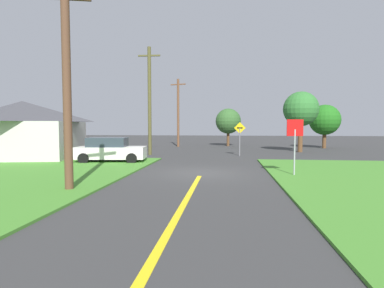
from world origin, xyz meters
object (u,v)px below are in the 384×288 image
(utility_pole_near, at_px, (67,85))
(barn, at_px, (23,130))
(stop_sign, at_px, (295,136))
(direction_sign, at_px, (240,135))
(oak_tree_left, at_px, (325,120))
(parked_car_near_building, at_px, (110,150))
(utility_pole_mid, at_px, (150,100))
(pine_tree_center, at_px, (301,109))
(utility_pole_far, at_px, (178,112))
(oak_tree_right, at_px, (228,121))

(utility_pole_near, height_order, barn, utility_pole_near)
(stop_sign, height_order, direction_sign, stop_sign)
(stop_sign, bearing_deg, oak_tree_left, -118.97)
(utility_pole_near, bearing_deg, oak_tree_left, 55.50)
(parked_car_near_building, xyz_separation_m, utility_pole_mid, (1.26, 5.37, 3.69))
(oak_tree_left, distance_m, pine_tree_center, 6.36)
(utility_pole_far, xyz_separation_m, oak_tree_right, (5.66, 1.78, -1.06))
(stop_sign, xyz_separation_m, parked_car_near_building, (-10.69, 4.34, -1.09))
(parked_car_near_building, bearing_deg, direction_sign, 24.65)
(barn, bearing_deg, oak_tree_right, 46.20)
(parked_car_near_building, xyz_separation_m, barn, (-7.20, 1.56, 1.28))
(oak_tree_left, bearing_deg, pine_tree_center, -125.49)
(oak_tree_right, bearing_deg, oak_tree_left, -13.29)
(pine_tree_center, bearing_deg, utility_pole_near, -124.22)
(pine_tree_center, bearing_deg, direction_sign, -142.47)
(utility_pole_mid, height_order, oak_tree_right, utility_pole_mid)
(stop_sign, height_order, oak_tree_left, oak_tree_left)
(utility_pole_far, height_order, pine_tree_center, utility_pole_far)
(direction_sign, bearing_deg, barn, -166.90)
(oak_tree_left, relative_size, oak_tree_right, 1.05)
(utility_pole_mid, distance_m, oak_tree_right, 13.42)
(utility_pole_mid, relative_size, oak_tree_left, 1.89)
(stop_sign, relative_size, oak_tree_right, 0.61)
(parked_car_near_building, bearing_deg, oak_tree_right, 59.00)
(utility_pole_mid, distance_m, direction_sign, 7.82)
(parked_car_near_building, relative_size, oak_tree_left, 0.99)
(barn, bearing_deg, pine_tree_center, 20.47)
(utility_pole_mid, bearing_deg, oak_tree_right, 61.29)
(direction_sign, distance_m, oak_tree_left, 13.28)
(oak_tree_left, relative_size, pine_tree_center, 0.84)
(utility_pole_far, distance_m, barn, 16.62)
(stop_sign, bearing_deg, utility_pole_near, 16.94)
(stop_sign, bearing_deg, utility_pole_far, -74.56)
(parked_car_near_building, distance_m, oak_tree_left, 23.16)
(utility_pole_far, height_order, direction_sign, utility_pole_far)
(parked_car_near_building, relative_size, utility_pole_near, 0.61)
(direction_sign, xyz_separation_m, pine_tree_center, (5.60, 4.30, 2.20))
(utility_pole_far, distance_m, oak_tree_right, 6.03)
(pine_tree_center, xyz_separation_m, oak_tree_right, (-6.48, 7.52, -0.94))
(utility_pole_mid, relative_size, direction_sign, 3.28)
(pine_tree_center, relative_size, oak_tree_right, 1.24)
(utility_pole_far, xyz_separation_m, barn, (-9.19, -13.71, -1.90))
(parked_car_near_building, height_order, utility_pole_mid, utility_pole_mid)
(barn, bearing_deg, direction_sign, 13.10)
(pine_tree_center, bearing_deg, parked_car_near_building, -146.02)
(stop_sign, distance_m, pine_tree_center, 14.43)
(utility_pole_mid, bearing_deg, utility_pole_far, 85.75)
(utility_pole_far, bearing_deg, utility_pole_near, -90.35)
(utility_pole_mid, height_order, pine_tree_center, utility_pole_mid)
(utility_pole_mid, distance_m, barn, 9.58)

